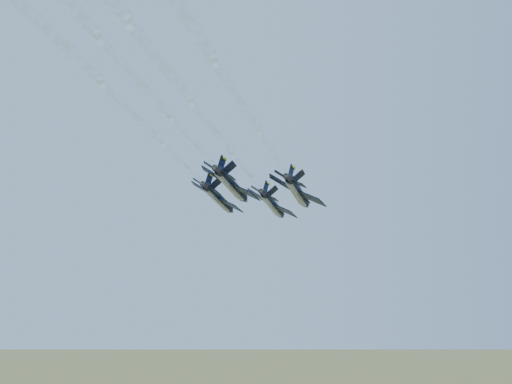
{
  "coord_description": "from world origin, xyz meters",
  "views": [
    {
      "loc": [
        -1.89,
        -110.94,
        77.74
      ],
      "look_at": [
        -2.59,
        -0.01,
        99.66
      ],
      "focal_mm": 40.0,
      "sensor_mm": 36.0,
      "label": 1
    }
  ],
  "objects_px": {
    "jet_left": "(219,199)",
    "jet_lead": "(273,205)",
    "jet_right": "(298,192)",
    "jet_slot": "(232,185)"
  },
  "relations": [
    {
      "from": "jet_right",
      "to": "jet_slot",
      "type": "bearing_deg",
      "value": -132.21
    },
    {
      "from": "jet_right",
      "to": "jet_slot",
      "type": "distance_m",
      "value": 13.75
    },
    {
      "from": "jet_lead",
      "to": "jet_right",
      "type": "distance_m",
      "value": 14.48
    },
    {
      "from": "jet_lead",
      "to": "jet_slot",
      "type": "xyz_separation_m",
      "value": [
        -7.76,
        -20.18,
        0.0
      ]
    },
    {
      "from": "jet_left",
      "to": "jet_right",
      "type": "distance_m",
      "value": 16.82
    },
    {
      "from": "jet_left",
      "to": "jet_slot",
      "type": "distance_m",
      "value": 13.37
    },
    {
      "from": "jet_right",
      "to": "jet_left",
      "type": "bearing_deg",
      "value": 177.15
    },
    {
      "from": "jet_left",
      "to": "jet_lead",
      "type": "bearing_deg",
      "value": 53.26
    },
    {
      "from": "jet_slot",
      "to": "jet_right",
      "type": "bearing_deg",
      "value": 47.79
    },
    {
      "from": "jet_right",
      "to": "jet_slot",
      "type": "relative_size",
      "value": 1.0
    }
  ]
}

